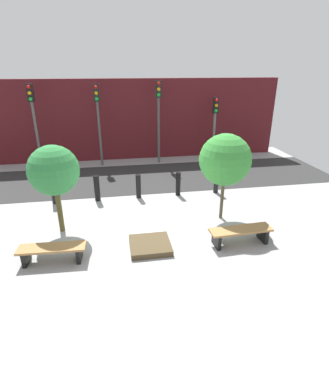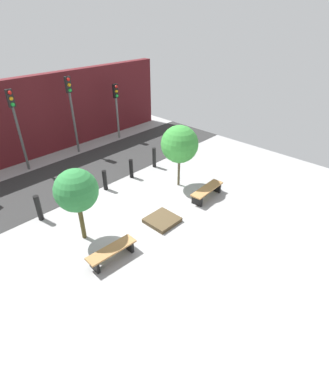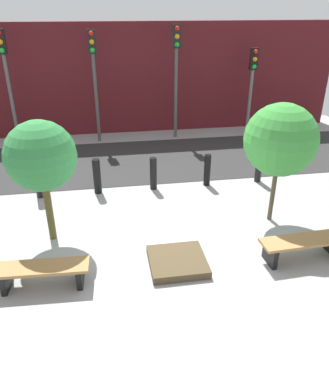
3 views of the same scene
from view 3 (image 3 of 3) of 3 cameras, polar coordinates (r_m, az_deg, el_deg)
ground_plane at (r=8.32m, az=0.73°, el=-7.16°), size 18.00×18.00×0.00m
road_strip at (r=12.50m, az=-3.04°, el=4.90°), size 18.00×3.87×0.01m
building_facade at (r=15.24m, az=-4.76°, el=16.81°), size 16.20×0.50×4.10m
bench_left at (r=7.25m, az=-18.10°, el=-11.45°), size 1.70×0.55×0.43m
bench_right at (r=8.05m, az=20.43°, el=-7.53°), size 1.79×0.57×0.46m
planter_bed at (r=7.53m, az=1.98°, el=-10.53°), size 1.11×1.07×0.16m
tree_behind_left_bench at (r=7.86m, az=-18.35°, el=5.14°), size 1.44×1.44×2.66m
tree_behind_right_bench at (r=8.59m, az=17.26°, el=7.54°), size 1.61×1.61×2.80m
bollard_far_left at (r=10.40m, az=-18.73°, el=1.90°), size 0.20×0.20×1.05m
bollard_left at (r=10.25m, az=-10.25°, el=2.37°), size 0.21×0.21×0.98m
bollard_center at (r=10.33m, az=-1.71°, el=2.82°), size 0.19×0.19×0.92m
bollard_right at (r=10.62m, az=6.53°, el=3.33°), size 0.18×0.18×0.91m
bollard_far_right at (r=11.10m, az=14.22°, el=4.03°), size 0.18×0.18×1.03m
traffic_light_west at (r=14.26m, az=-23.02°, el=16.92°), size 0.28×0.27×3.94m
traffic_light_mid_west at (r=13.91m, az=-10.72°, el=18.17°), size 0.28×0.27×3.90m
traffic_light_mid_east at (r=14.15m, az=1.80°, el=19.08°), size 0.28×0.27×4.04m
traffic_light_east at (r=15.05m, az=13.24°, el=16.89°), size 0.28×0.27×3.24m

